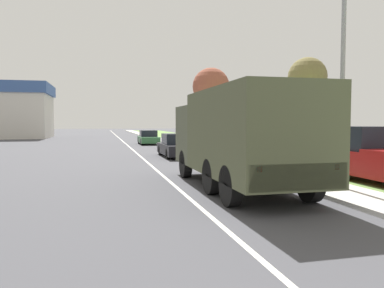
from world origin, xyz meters
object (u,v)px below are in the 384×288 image
(car_nearest_ahead, at_px, (177,146))
(lamp_post, at_px, (338,28))
(car_second_ahead, at_px, (148,138))
(military_truck, at_px, (239,135))

(car_nearest_ahead, xyz_separation_m, lamp_post, (2.41, -12.45, 4.27))
(car_nearest_ahead, distance_m, car_second_ahead, 13.61)
(car_second_ahead, bearing_deg, lamp_post, -84.54)
(military_truck, xyz_separation_m, lamp_post, (2.68, -1.13, 3.20))
(car_nearest_ahead, xyz_separation_m, car_second_ahead, (-0.08, 13.61, -0.03))
(car_nearest_ahead, relative_size, car_second_ahead, 1.09)
(military_truck, bearing_deg, car_second_ahead, 89.56)
(military_truck, xyz_separation_m, car_second_ahead, (0.19, 24.93, -1.10))
(car_nearest_ahead, bearing_deg, military_truck, -91.38)
(car_second_ahead, xyz_separation_m, lamp_post, (2.49, -26.06, 4.30))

